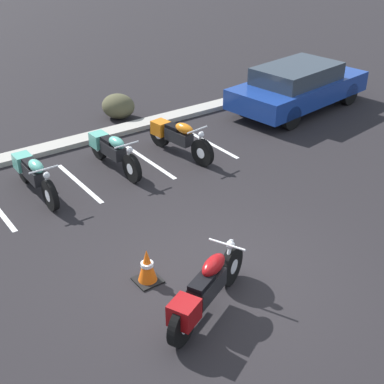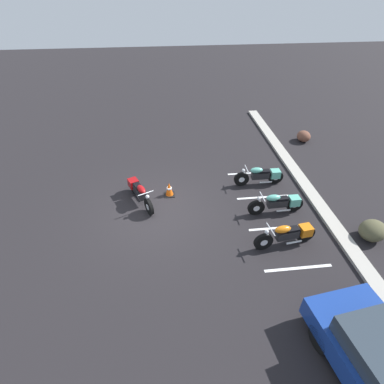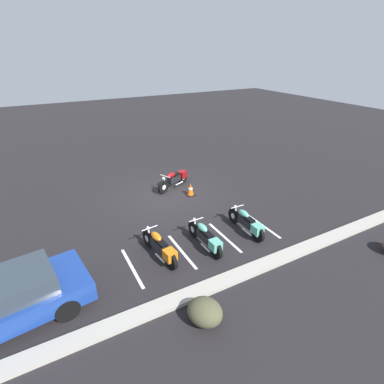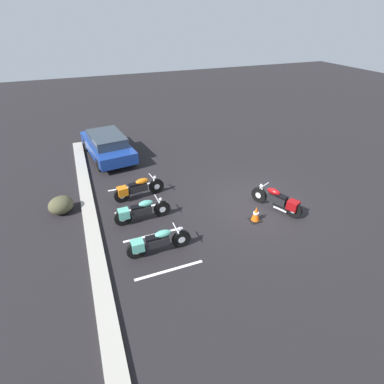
% 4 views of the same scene
% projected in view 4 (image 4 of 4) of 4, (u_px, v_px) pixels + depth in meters
% --- Properties ---
extents(ground, '(60.00, 60.00, 0.00)m').
position_uv_depth(ground, '(255.00, 203.00, 11.92)').
color(ground, black).
extents(motorcycle_maroon_featured, '(1.98, 1.04, 0.84)m').
position_uv_depth(motorcycle_maroon_featured, '(279.00, 200.00, 11.29)').
color(motorcycle_maroon_featured, black).
rests_on(motorcycle_maroon_featured, ground).
extents(parked_bike_0, '(0.58, 2.07, 0.81)m').
position_uv_depth(parked_bike_0, '(156.00, 242.00, 9.27)').
color(parked_bike_0, black).
rests_on(parked_bike_0, ground).
extents(parked_bike_1, '(0.58, 2.07, 0.82)m').
position_uv_depth(parked_bike_1, '(140.00, 211.00, 10.71)').
color(parked_bike_1, black).
rests_on(parked_bike_1, ground).
extents(parked_bike_2, '(0.65, 2.11, 0.83)m').
position_uv_depth(parked_bike_2, '(137.00, 189.00, 12.04)').
color(parked_bike_2, black).
rests_on(parked_bike_2, ground).
extents(car_blue, '(4.50, 2.36, 1.29)m').
position_uv_depth(car_blue, '(107.00, 145.00, 15.32)').
color(car_blue, black).
rests_on(car_blue, ground).
extents(concrete_curb, '(18.00, 0.50, 0.12)m').
position_uv_depth(concrete_curb, '(94.00, 239.00, 9.95)').
color(concrete_curb, '#A8A399').
rests_on(concrete_curb, ground).
extents(landscape_rock_0, '(1.13, 1.19, 0.66)m').
position_uv_depth(landscape_rock_0, '(61.00, 205.00, 11.22)').
color(landscape_rock_0, '#4E4B33').
rests_on(landscape_rock_0, ground).
extents(traffic_cone, '(0.40, 0.40, 0.59)m').
position_uv_depth(traffic_cone, '(256.00, 214.00, 10.81)').
color(traffic_cone, black).
rests_on(traffic_cone, ground).
extents(stall_line_0, '(0.10, 2.10, 0.00)m').
position_uv_depth(stall_line_0, '(169.00, 270.00, 8.85)').
color(stall_line_0, white).
rests_on(stall_line_0, ground).
extents(stall_line_1, '(0.10, 2.10, 0.00)m').
position_uv_depth(stall_line_1, '(154.00, 235.00, 10.25)').
color(stall_line_1, white).
rests_on(stall_line_1, ground).
extents(stall_line_2, '(0.10, 2.10, 0.00)m').
position_uv_depth(stall_line_2, '(142.00, 208.00, 11.66)').
color(stall_line_2, white).
rests_on(stall_line_2, ground).
extents(stall_line_3, '(0.10, 2.10, 0.00)m').
position_uv_depth(stall_line_3, '(132.00, 186.00, 13.06)').
color(stall_line_3, white).
rests_on(stall_line_3, ground).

